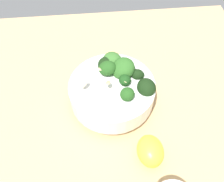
% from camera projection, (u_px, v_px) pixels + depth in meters
% --- Properties ---
extents(ground_plane, '(0.68, 0.68, 0.04)m').
position_uv_depth(ground_plane, '(124.00, 112.00, 0.55)').
color(ground_plane, tan).
extents(bowl_of_broccoli, '(0.18, 0.17, 0.10)m').
position_uv_depth(bowl_of_broccoli, '(114.00, 88.00, 0.52)').
color(bowl_of_broccoli, white).
rests_on(bowl_of_broccoli, ground_plane).
extents(lemon_wedge, '(0.05, 0.06, 0.04)m').
position_uv_depth(lemon_wedge, '(150.00, 151.00, 0.46)').
color(lemon_wedge, yellow).
rests_on(lemon_wedge, ground_plane).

